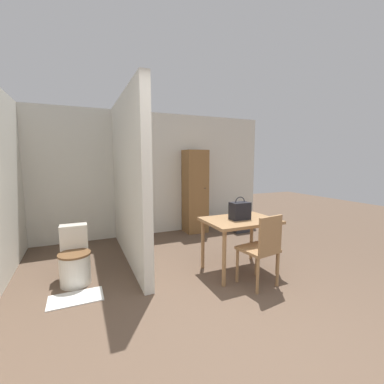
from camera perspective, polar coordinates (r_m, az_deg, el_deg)
name	(u,v)px	position (r m, az deg, el deg)	size (l,w,h in m)	color
ground_plane	(270,360)	(2.47, 16.94, -32.18)	(16.00, 16.00, 0.00)	brown
wall_back	(147,174)	(5.40, -10.06, 3.89)	(5.35, 0.12, 2.50)	silver
partition_wall	(128,180)	(4.04, -14.07, 2.67)	(0.12, 2.42, 2.50)	silver
dining_table	(240,226)	(3.62, 10.62, -7.41)	(0.97, 0.71, 0.74)	#997047
wooden_chair	(262,247)	(3.29, 15.31, -11.78)	(0.46, 0.46, 0.90)	#997047
toilet	(75,260)	(3.68, -24.60, -13.52)	(0.39, 0.54, 0.70)	silver
handbag	(240,211)	(3.57, 10.58, -4.08)	(0.26, 0.17, 0.31)	black
wooden_cabinet	(195,191)	(5.49, 0.69, 0.13)	(0.46, 0.44, 1.75)	brown
bath_mat	(76,298)	(3.39, -24.39, -20.68)	(0.58, 0.33, 0.01)	silver
space_heater	(241,222)	(5.66, 10.84, -6.57)	(0.35, 0.21, 0.43)	#2D2D33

